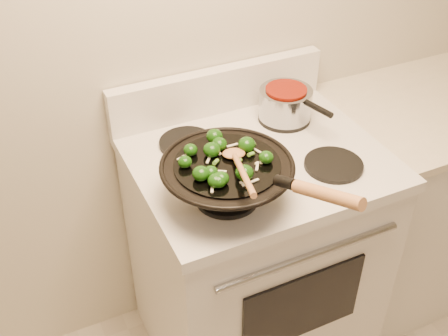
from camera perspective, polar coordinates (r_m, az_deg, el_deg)
name	(u,v)px	position (r m, az deg, el deg)	size (l,w,h in m)	color
stove	(253,255)	(2.06, 2.99, -8.84)	(0.78, 0.67, 1.08)	silver
counter_unit	(422,194)	(2.48, 19.44, -2.48)	(0.86, 0.62, 0.91)	silver
wok	(228,179)	(1.54, 0.43, -1.08)	(0.37, 0.60, 0.25)	black
stirfry	(221,160)	(1.50, -0.27, 0.82)	(0.25, 0.27, 0.04)	#113909
wooden_spoon	(239,164)	(1.46, 1.52, 0.37)	(0.12, 0.29, 0.08)	#A26B3F
saucepan	(286,103)	(1.91, 6.29, 6.60)	(0.18, 0.28, 0.11)	#94979C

